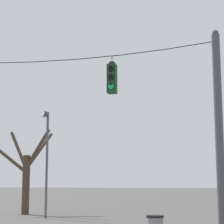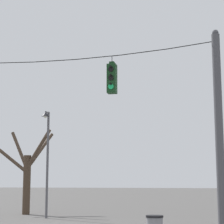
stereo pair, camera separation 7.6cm
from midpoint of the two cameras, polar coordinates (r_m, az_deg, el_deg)
The scene contains 5 objects.
utility_pole_right at distance 15.65m, azimuth 13.94°, elevation -2.22°, with size 0.29×0.29×7.22m.
span_wire at distance 17.21m, azimuth -7.34°, elevation 7.04°, with size 12.19×0.03×0.39m.
traffic_light_near_right_pole at distance 16.35m, azimuth 0.13°, elevation 4.41°, with size 0.34×0.46×1.44m.
street_lamp at distance 22.23m, azimuth -8.43°, elevation -4.41°, with size 0.39×0.69×5.32m.
bare_tree at distance 25.19m, azimuth -10.77°, elevation -7.46°, with size 3.28×2.31×4.70m.
Camera 2 is at (5.72, -15.78, 1.82)m, focal length 70.00 mm.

